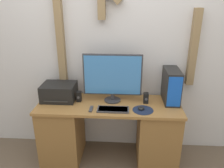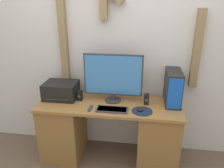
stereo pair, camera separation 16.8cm
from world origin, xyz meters
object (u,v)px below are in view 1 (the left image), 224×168
object	(u,v)px
mouse	(141,108)
speaker_left	(79,96)
computer_tower	(171,85)
printer	(59,92)
remote_control	(91,109)
monitor	(112,76)
keyboard	(113,109)
speaker_right	(146,98)

from	to	relation	value
mouse	speaker_left	size ratio (longest dim) A/B	0.61
computer_tower	printer	distance (m)	1.27
speaker_left	remote_control	distance (m)	0.26
monitor	mouse	bearing A→B (deg)	-33.25
keyboard	mouse	size ratio (longest dim) A/B	4.62
mouse	printer	size ratio (longest dim) A/B	0.19
monitor	computer_tower	bearing A→B (deg)	4.06
mouse	speaker_left	world-z (taller)	speaker_left
monitor	printer	world-z (taller)	monitor
monitor	mouse	size ratio (longest dim) A/B	9.08
computer_tower	keyboard	bearing A→B (deg)	-156.06
speaker_left	printer	bearing A→B (deg)	171.87
computer_tower	monitor	bearing A→B (deg)	-175.94
speaker_right	remote_control	distance (m)	0.62
remote_control	printer	bearing A→B (deg)	150.20
remote_control	keyboard	bearing A→B (deg)	-0.13
printer	remote_control	bearing A→B (deg)	-29.80
monitor	keyboard	world-z (taller)	monitor
keyboard	printer	world-z (taller)	printer
mouse	printer	bearing A→B (deg)	167.77
computer_tower	remote_control	size ratio (longest dim) A/B	3.20
computer_tower	remote_control	world-z (taller)	computer_tower
mouse	speaker_right	bearing A→B (deg)	70.07
computer_tower	remote_control	xyz separation A→B (m)	(-0.86, -0.28, -0.18)
printer	speaker_left	distance (m)	0.24
speaker_right	computer_tower	bearing A→B (deg)	16.04
mouse	speaker_right	size ratio (longest dim) A/B	0.61
mouse	keyboard	bearing A→B (deg)	-174.16
printer	remote_control	size ratio (longest dim) A/B	3.06
monitor	speaker_left	size ratio (longest dim) A/B	5.51
mouse	computer_tower	size ratio (longest dim) A/B	0.18
computer_tower	speaker_left	bearing A→B (deg)	-175.33
speaker_left	remote_control	size ratio (longest dim) A/B	0.96
monitor	mouse	xyz separation A→B (m)	(0.31, -0.20, -0.27)
monitor	computer_tower	distance (m)	0.66
keyboard	computer_tower	xyz separation A→B (m)	(0.63, 0.28, 0.18)
mouse	speaker_left	xyz separation A→B (m)	(-0.69, 0.17, 0.04)
keyboard	monitor	bearing A→B (deg)	95.05
speaker_left	remote_control	xyz separation A→B (m)	(0.17, -0.20, -0.05)
speaker_left	speaker_right	distance (m)	0.75
mouse	printer	xyz separation A→B (m)	(-0.92, 0.20, 0.07)
monitor	computer_tower	xyz separation A→B (m)	(0.65, 0.05, -0.11)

